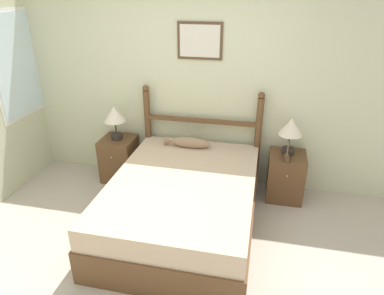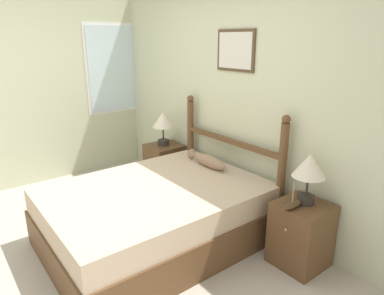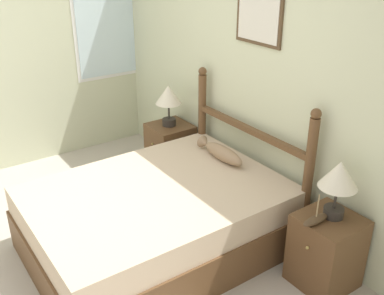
# 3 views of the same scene
# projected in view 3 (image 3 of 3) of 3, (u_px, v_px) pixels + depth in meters

# --- Properties ---
(ground_plane) EXTENTS (16.00, 16.00, 0.00)m
(ground_plane) POSITION_uv_depth(u_px,v_px,m) (81.00, 263.00, 3.70)
(ground_plane) COLOR #B7AD9E
(wall_back) EXTENTS (6.40, 0.08, 2.55)m
(wall_back) POSITION_uv_depth(u_px,v_px,m) (247.00, 79.00, 4.06)
(wall_back) COLOR beige
(wall_back) RESTS_ON ground_plane
(bed) EXTENTS (1.51, 2.05, 0.59)m
(bed) POSITION_uv_depth(u_px,v_px,m) (157.00, 220.00, 3.76)
(bed) COLOR brown
(bed) RESTS_ON ground_plane
(headboard) EXTENTS (1.51, 0.08, 1.29)m
(headboard) POSITION_uv_depth(u_px,v_px,m) (248.00, 148.00, 4.10)
(headboard) COLOR brown
(headboard) RESTS_ON ground_plane
(nightstand_left) EXTENTS (0.43, 0.45, 0.59)m
(nightstand_left) POSITION_uv_depth(u_px,v_px,m) (170.00, 150.00, 5.00)
(nightstand_left) COLOR brown
(nightstand_left) RESTS_ON ground_plane
(nightstand_right) EXTENTS (0.43, 0.45, 0.59)m
(nightstand_right) POSITION_uv_depth(u_px,v_px,m) (326.00, 251.00, 3.38)
(nightstand_right) COLOR brown
(nightstand_right) RESTS_ON ground_plane
(table_lamp_left) EXTENTS (0.28, 0.28, 0.45)m
(table_lamp_left) POSITION_uv_depth(u_px,v_px,m) (169.00, 97.00, 4.74)
(table_lamp_left) COLOR #2D2823
(table_lamp_left) RESTS_ON nightstand_left
(table_lamp_right) EXTENTS (0.28, 0.28, 0.45)m
(table_lamp_right) POSITION_uv_depth(u_px,v_px,m) (339.00, 178.00, 3.14)
(table_lamp_right) COLOR #2D2823
(table_lamp_right) RESTS_ON nightstand_right
(model_boat) EXTENTS (0.07, 0.25, 0.23)m
(model_boat) POSITION_uv_depth(u_px,v_px,m) (316.00, 219.00, 3.19)
(model_boat) COLOR #4C3823
(model_boat) RESTS_ON nightstand_right
(fish_pillow) EXTENTS (0.58, 0.13, 0.13)m
(fish_pillow) POSITION_uv_depth(u_px,v_px,m) (221.00, 152.00, 4.10)
(fish_pillow) COLOR #997A5B
(fish_pillow) RESTS_ON bed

